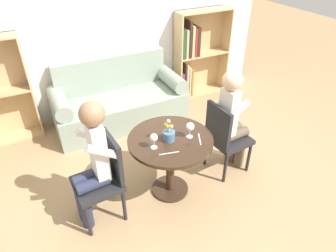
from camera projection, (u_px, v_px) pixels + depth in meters
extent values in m
plane|color=tan|center=(170.00, 189.00, 3.34)|extent=(16.00, 16.00, 0.00)
cube|color=silver|center=(102.00, 22.00, 4.10)|extent=(5.20, 0.05, 2.70)
cylinder|color=#382619|center=(170.00, 140.00, 2.96)|extent=(0.85, 0.85, 0.03)
cylinder|color=#382619|center=(170.00, 166.00, 3.15)|extent=(0.09, 0.09, 0.64)
cylinder|color=#382619|center=(170.00, 188.00, 3.33)|extent=(0.40, 0.40, 0.03)
cube|color=gray|center=(121.00, 109.00, 4.39)|extent=(1.86, 0.80, 0.42)
cube|color=gray|center=(111.00, 72.00, 4.36)|extent=(1.64, 0.16, 0.50)
cylinder|color=gray|center=(59.00, 103.00, 3.90)|extent=(0.22, 0.72, 0.22)
cylinder|color=gray|center=(171.00, 78.00, 4.52)|extent=(0.22, 0.72, 0.22)
cube|color=tan|center=(30.00, 87.00, 3.91)|extent=(0.02, 0.28, 1.39)
cube|color=tan|center=(9.00, 138.00, 4.13)|extent=(0.88, 0.28, 0.02)
cube|color=tan|center=(198.00, 51.00, 5.01)|extent=(0.92, 0.02, 1.39)
cube|color=tan|center=(178.00, 58.00, 4.74)|extent=(0.02, 0.28, 1.39)
cube|color=tan|center=(224.00, 50.00, 5.08)|extent=(0.02, 0.28, 1.39)
cube|color=tan|center=(199.00, 91.00, 5.29)|extent=(0.88, 0.28, 0.02)
cube|color=tan|center=(202.00, 54.00, 4.91)|extent=(0.88, 0.28, 0.02)
cube|color=tan|center=(205.00, 10.00, 4.53)|extent=(0.88, 0.28, 0.02)
cube|color=#602D5B|center=(180.00, 84.00, 5.01)|extent=(0.05, 0.23, 0.44)
cube|color=#332319|center=(183.00, 79.00, 4.99)|extent=(0.03, 0.23, 0.58)
cube|color=tan|center=(185.00, 80.00, 5.01)|extent=(0.04, 0.23, 0.56)
cube|color=tan|center=(187.00, 80.00, 5.04)|extent=(0.03, 0.23, 0.51)
cube|color=olive|center=(189.00, 81.00, 5.07)|extent=(0.04, 0.23, 0.46)
cube|color=#234723|center=(181.00, 43.00, 4.62)|extent=(0.05, 0.23, 0.45)
cube|color=tan|center=(184.00, 43.00, 4.65)|extent=(0.04, 0.23, 0.45)
cube|color=#332319|center=(187.00, 39.00, 4.63)|extent=(0.04, 0.23, 0.56)
cube|color=tan|center=(190.00, 41.00, 4.67)|extent=(0.04, 0.23, 0.49)
cube|color=maroon|center=(193.00, 42.00, 4.70)|extent=(0.04, 0.23, 0.45)
cube|color=#332319|center=(196.00, 41.00, 4.72)|extent=(0.05, 0.23, 0.46)
cylinder|color=#232326|center=(77.00, 196.00, 3.00)|extent=(0.04, 0.04, 0.40)
cylinder|color=#232326|center=(88.00, 221.00, 2.74)|extent=(0.04, 0.04, 0.40)
cylinder|color=#232326|center=(110.00, 183.00, 3.15)|extent=(0.04, 0.04, 0.40)
cylinder|color=#232326|center=(124.00, 205.00, 2.90)|extent=(0.04, 0.04, 0.40)
cube|color=#232326|center=(97.00, 184.00, 2.82)|extent=(0.45, 0.45, 0.05)
cube|color=#232326|center=(113.00, 157.00, 2.76)|extent=(0.06, 0.38, 0.45)
cylinder|color=#232326|center=(249.00, 157.00, 3.49)|extent=(0.04, 0.04, 0.40)
cylinder|color=#232326|center=(228.00, 142.00, 3.75)|extent=(0.04, 0.04, 0.40)
cylinder|color=#232326|center=(225.00, 168.00, 3.34)|extent=(0.04, 0.04, 0.40)
cylinder|color=#232326|center=(206.00, 151.00, 3.59)|extent=(0.04, 0.04, 0.40)
cube|color=#232326|center=(229.00, 139.00, 3.42)|extent=(0.45, 0.45, 0.05)
cube|color=#232326|center=(218.00, 126.00, 3.20)|extent=(0.07, 0.38, 0.45)
cylinder|color=#282D47|center=(82.00, 202.00, 2.90)|extent=(0.11, 0.11, 0.45)
cylinder|color=#282D47|center=(86.00, 209.00, 2.82)|extent=(0.11, 0.11, 0.45)
cylinder|color=#282D47|center=(89.00, 177.00, 2.80)|extent=(0.31, 0.13, 0.11)
cylinder|color=#282D47|center=(93.00, 184.00, 2.72)|extent=(0.31, 0.13, 0.11)
cube|color=white|center=(98.00, 152.00, 2.64)|extent=(0.13, 0.21, 0.57)
cylinder|color=white|center=(92.00, 136.00, 2.68)|extent=(0.29, 0.09, 0.23)
cylinder|color=white|center=(102.00, 152.00, 2.49)|extent=(0.29, 0.09, 0.23)
sphere|color=#936B4C|center=(92.00, 114.00, 2.42)|extent=(0.22, 0.22, 0.22)
cylinder|color=brown|center=(240.00, 150.00, 3.56)|extent=(0.11, 0.11, 0.45)
cylinder|color=brown|center=(234.00, 146.00, 3.64)|extent=(0.11, 0.11, 0.45)
cylinder|color=brown|center=(236.00, 134.00, 3.36)|extent=(0.31, 0.13, 0.11)
cylinder|color=brown|center=(230.00, 130.00, 3.44)|extent=(0.31, 0.13, 0.11)
cube|color=silver|center=(228.00, 113.00, 3.19)|extent=(0.13, 0.21, 0.56)
cylinder|color=silver|center=(238.00, 112.00, 3.05)|extent=(0.29, 0.09, 0.23)
cylinder|color=silver|center=(221.00, 101.00, 3.24)|extent=(0.29, 0.09, 0.23)
sphere|color=beige|center=(233.00, 80.00, 2.98)|extent=(0.21, 0.21, 0.21)
cylinder|color=white|center=(154.00, 147.00, 2.83)|extent=(0.06, 0.06, 0.00)
cylinder|color=white|center=(154.00, 144.00, 2.81)|extent=(0.01, 0.01, 0.08)
sphere|color=white|center=(154.00, 138.00, 2.77)|extent=(0.08, 0.08, 0.08)
sphere|color=#E58E75|center=(154.00, 138.00, 2.77)|extent=(0.06, 0.06, 0.06)
cylinder|color=white|center=(190.00, 137.00, 2.97)|extent=(0.06, 0.06, 0.00)
cylinder|color=white|center=(190.00, 133.00, 2.95)|extent=(0.01, 0.01, 0.08)
sphere|color=white|center=(190.00, 127.00, 2.91)|extent=(0.08, 0.08, 0.08)
sphere|color=beige|center=(190.00, 128.00, 2.91)|extent=(0.06, 0.06, 0.06)
cylinder|color=slate|center=(169.00, 136.00, 2.90)|extent=(0.12, 0.12, 0.10)
cylinder|color=#4C7A42|center=(169.00, 127.00, 2.85)|extent=(0.00, 0.01, 0.11)
sphere|color=#E07F4C|center=(169.00, 122.00, 2.82)|extent=(0.04, 0.04, 0.04)
cylinder|color=#4C7A42|center=(166.00, 128.00, 2.87)|extent=(0.01, 0.01, 0.07)
sphere|color=#EACC4C|center=(166.00, 124.00, 2.85)|extent=(0.04, 0.04, 0.04)
cylinder|color=#4C7A42|center=(171.00, 130.00, 2.84)|extent=(0.01, 0.01, 0.07)
sphere|color=#EACC4C|center=(171.00, 126.00, 2.82)|extent=(0.04, 0.04, 0.04)
cylinder|color=#4C7A42|center=(168.00, 129.00, 2.85)|extent=(0.01, 0.00, 0.07)
sphere|color=#EACC4C|center=(168.00, 126.00, 2.83)|extent=(0.04, 0.04, 0.04)
cylinder|color=#4C7A42|center=(168.00, 127.00, 2.81)|extent=(0.01, 0.01, 0.14)
sphere|color=silver|center=(168.00, 121.00, 2.78)|extent=(0.04, 0.04, 0.04)
cube|color=silver|center=(200.00, 139.00, 2.94)|extent=(0.09, 0.18, 0.00)
cube|color=silver|center=(169.00, 153.00, 2.76)|extent=(0.19, 0.05, 0.00)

